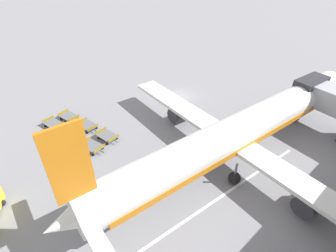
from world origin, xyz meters
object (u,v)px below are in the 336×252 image
airplane (239,132)px  baggage_dolly_row_mid_a_col_a (69,117)px  baggage_dolly_row_mid_a_col_b (88,126)px  baggage_dolly_row_mid_a_col_c (107,136)px  baggage_dolly_row_near_col_a (53,124)px  baggage_dolly_row_near_col_c (92,146)px  baggage_dolly_row_near_col_b (72,135)px

airplane → baggage_dolly_row_mid_a_col_a: bearing=-152.0°
baggage_dolly_row_mid_a_col_b → baggage_dolly_row_mid_a_col_c: bearing=10.9°
baggage_dolly_row_mid_a_col_a → baggage_dolly_row_near_col_a: bearing=-82.7°
baggage_dolly_row_mid_a_col_b → baggage_dolly_row_mid_a_col_a: bearing=-167.4°
airplane → baggage_dolly_row_mid_a_col_b: size_ratio=12.66×
airplane → baggage_dolly_row_near_col_c: size_ratio=12.56×
baggage_dolly_row_near_col_c → baggage_dolly_row_mid_a_col_c: (-0.61, 2.49, 0.00)m
baggage_dolly_row_near_col_a → baggage_dolly_row_near_col_b: size_ratio=0.99×
baggage_dolly_row_mid_a_col_a → baggage_dolly_row_mid_a_col_c: 7.99m
baggage_dolly_row_mid_a_col_a → baggage_dolly_row_mid_a_col_c: size_ratio=1.01×
baggage_dolly_row_near_col_a → baggage_dolly_row_near_col_b: (4.17, 0.77, 0.00)m
baggage_dolly_row_near_col_b → baggage_dolly_row_near_col_c: 4.03m
baggage_dolly_row_near_col_b → airplane: bearing=37.8°
airplane → baggage_dolly_row_mid_a_col_c: 16.55m
airplane → baggage_dolly_row_mid_a_col_b: (-17.08, -10.28, -3.09)m
baggage_dolly_row_near_col_b → baggage_dolly_row_mid_a_col_a: same height
airplane → baggage_dolly_row_mid_a_col_c: airplane is taller
baggage_dolly_row_near_col_a → baggage_dolly_row_mid_a_col_c: same height
baggage_dolly_row_near_col_a → airplane: bearing=33.3°
airplane → baggage_dolly_row_near_col_b: bearing=-142.2°
baggage_dolly_row_near_col_a → baggage_dolly_row_near_col_c: 8.26m
baggage_dolly_row_near_col_a → baggage_dolly_row_mid_a_col_c: 8.53m
baggage_dolly_row_near_col_b → baggage_dolly_row_near_col_c: (3.95, 0.79, 0.00)m
airplane → baggage_dolly_row_near_col_a: size_ratio=12.63×
baggage_dolly_row_mid_a_col_a → baggage_dolly_row_mid_a_col_b: same height
airplane → baggage_dolly_row_mid_a_col_b: 20.17m
baggage_dolly_row_near_col_b → baggage_dolly_row_near_col_c: same height
baggage_dolly_row_near_col_c → baggage_dolly_row_mid_a_col_a: 8.47m
baggage_dolly_row_mid_a_col_b → airplane: bearing=31.0°
baggage_dolly_row_near_col_a → baggage_dolly_row_near_col_c: same height
baggage_dolly_row_mid_a_col_a → baggage_dolly_row_near_col_b: bearing=-20.3°
baggage_dolly_row_near_col_c → baggage_dolly_row_mid_a_col_b: same height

